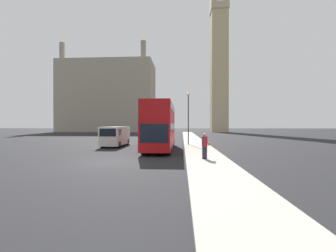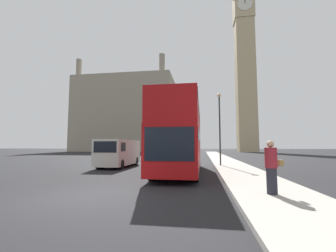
% 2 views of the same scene
% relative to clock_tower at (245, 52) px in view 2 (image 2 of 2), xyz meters
% --- Properties ---
extents(ground_plane, '(300.00, 300.00, 0.00)m').
position_rel_clock_tower_xyz_m(ground_plane, '(-17.36, -62.88, -30.82)').
color(ground_plane, black).
extents(sidewalk_strip, '(2.89, 120.00, 0.15)m').
position_rel_clock_tower_xyz_m(sidewalk_strip, '(-10.92, -62.88, -30.74)').
color(sidewalk_strip, '#ADA89E').
rests_on(sidewalk_strip, ground_plane).
extents(clock_tower, '(5.89, 6.06, 60.07)m').
position_rel_clock_tower_xyz_m(clock_tower, '(0.00, 0.00, 0.00)').
color(clock_tower, tan).
rests_on(clock_tower, ground_plane).
extents(building_block_distant, '(32.68, 14.67, 30.26)m').
position_rel_clock_tower_xyz_m(building_block_distant, '(-39.27, 2.63, -18.37)').
color(building_block_distant, '#9E937F').
rests_on(building_block_distant, ground_plane).
extents(red_double_decker_bus, '(2.46, 10.29, 4.41)m').
position_rel_clock_tower_xyz_m(red_double_decker_bus, '(-14.71, -55.48, -28.35)').
color(red_double_decker_bus, '#A80F11').
rests_on(red_double_decker_bus, ground_plane).
extents(white_van, '(2.04, 5.50, 2.21)m').
position_rel_clock_tower_xyz_m(white_van, '(-20.15, -52.25, -29.62)').
color(white_van, silver).
rests_on(white_van, ground_plane).
extents(pedestrian, '(0.54, 0.38, 1.73)m').
position_rel_clock_tower_xyz_m(pedestrian, '(-11.09, -62.16, -29.81)').
color(pedestrian, '#23232D').
rests_on(pedestrian, sidewalk_strip).
extents(street_lamp, '(0.36, 0.36, 6.00)m').
position_rel_clock_tower_xyz_m(street_lamp, '(-11.87, -51.01, -26.75)').
color(street_lamp, '#2D332D').
rests_on(street_lamp, sidewalk_strip).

